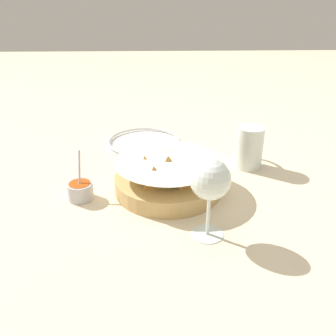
{
  "coord_description": "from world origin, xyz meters",
  "views": [
    {
      "loc": [
        -0.82,
        0.01,
        0.45
      ],
      "look_at": [
        -0.04,
        -0.01,
        0.06
      ],
      "focal_mm": 40.0,
      "sensor_mm": 36.0,
      "label": 1
    }
  ],
  "objects_px": {
    "beer_mug": "(249,148)",
    "food_basket": "(168,177)",
    "sauce_cup": "(80,190)",
    "side_plate": "(144,142)",
    "wine_glass": "(210,182)"
  },
  "relations": [
    {
      "from": "food_basket",
      "to": "beer_mug",
      "type": "bearing_deg",
      "value": -60.54
    },
    {
      "from": "sauce_cup",
      "to": "wine_glass",
      "type": "height_order",
      "value": "wine_glass"
    },
    {
      "from": "food_basket",
      "to": "beer_mug",
      "type": "xyz_separation_m",
      "value": [
        0.12,
        -0.22,
        0.02
      ]
    },
    {
      "from": "wine_glass",
      "to": "side_plate",
      "type": "height_order",
      "value": "wine_glass"
    },
    {
      "from": "beer_mug",
      "to": "food_basket",
      "type": "bearing_deg",
      "value": 119.46
    },
    {
      "from": "wine_glass",
      "to": "side_plate",
      "type": "relative_size",
      "value": 0.69
    },
    {
      "from": "side_plate",
      "to": "wine_glass",
      "type": "bearing_deg",
      "value": -163.63
    },
    {
      "from": "food_basket",
      "to": "beer_mug",
      "type": "distance_m",
      "value": 0.25
    },
    {
      "from": "sauce_cup",
      "to": "beer_mug",
      "type": "xyz_separation_m",
      "value": [
        0.16,
        -0.42,
        0.03
      ]
    },
    {
      "from": "sauce_cup",
      "to": "side_plate",
      "type": "relative_size",
      "value": 0.46
    },
    {
      "from": "sauce_cup",
      "to": "side_plate",
      "type": "xyz_separation_m",
      "value": [
        0.32,
        -0.14,
        -0.01
      ]
    },
    {
      "from": "sauce_cup",
      "to": "wine_glass",
      "type": "relative_size",
      "value": 0.66
    },
    {
      "from": "beer_mug",
      "to": "sauce_cup",
      "type": "bearing_deg",
      "value": 110.47
    },
    {
      "from": "food_basket",
      "to": "side_plate",
      "type": "distance_m",
      "value": 0.29
    },
    {
      "from": "food_basket",
      "to": "side_plate",
      "type": "bearing_deg",
      "value": 12.55
    }
  ]
}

